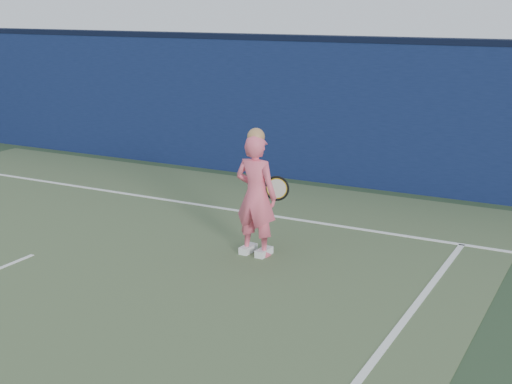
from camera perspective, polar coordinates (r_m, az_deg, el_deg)
The scene contains 4 objects.
backstop_wall at distance 13.65m, azimuth -1.27°, elevation 6.88°, with size 24.00×0.40×2.50m, color #0D183C.
wall_cap at distance 13.53m, azimuth -1.30°, elevation 12.34°, with size 24.00×0.42×0.10m, color black.
player at distance 9.01m, azimuth 0.00°, elevation -0.25°, with size 0.60×0.41×1.66m.
racket at distance 9.38m, azimuth 1.50°, elevation 0.26°, with size 0.63×0.15×0.34m.
Camera 1 is at (6.60, -5.29, 3.15)m, focal length 50.00 mm.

